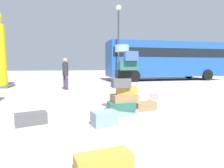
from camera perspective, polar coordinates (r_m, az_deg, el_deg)
The scene contains 11 objects.
ground_plane at distance 4.99m, azimuth -0.29°, elevation -9.23°, with size 80.00×80.00×0.00m, color #ADA89E.
suitcase_tower at distance 4.87m, azimuth 3.52°, elevation -1.56°, with size 0.80×0.61×1.79m.
suitcase_cream_upright_blue at distance 7.28m, azimuth 14.40°, elevation -3.56°, with size 0.78×0.40×0.27m, color beige.
suitcase_tan_right_side at distance 2.48m, azimuth -2.49°, elevation -22.56°, with size 0.68×0.30×0.23m, color #B28C33.
suitcase_charcoal_white_trunk at distance 4.56m, azimuth -23.06°, elevation -9.50°, with size 0.64×0.32×0.26m, color #4C4C51.
suitcase_brown_behind_tower at distance 5.54m, azimuth 9.86°, elevation -6.52°, with size 0.62×0.28×0.24m, color olive.
suitcase_brown_foreground_near at distance 5.95m, azimuth 4.13°, elevation -3.60°, with size 0.16×0.32×0.65m, color olive.
suitcase_slate_left_side at distance 4.13m, azimuth -2.32°, elevation -10.21°, with size 0.53×0.34×0.31m, color gray.
person_tourist_with_camera at distance 10.10m, azimuth -13.77°, elevation 3.76°, with size 0.30×0.30×1.63m.
parked_bus at distance 16.90m, azimuth 15.63°, elevation 7.40°, with size 9.90×2.85×3.15m.
lamp_post at distance 13.81m, azimuth 1.95°, elevation 15.34°, with size 0.36×0.36×5.40m.
Camera 1 is at (-0.99, -4.71, 1.29)m, focal length 30.53 mm.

